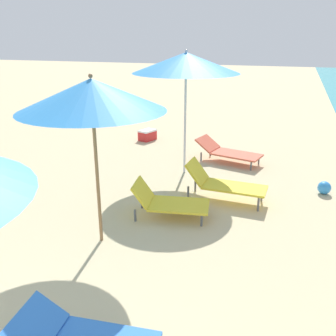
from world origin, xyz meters
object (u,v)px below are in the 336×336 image
lounger_farthest_shoreside (228,151)px  lounger_second_shoreside (168,201)px  umbrella_farthest (186,63)px  lounger_farthest_inland (223,183)px  cooler_box (147,135)px  beach_ball (324,188)px  umbrella_second (92,95)px

lounger_farthest_shoreside → lounger_second_shoreside: bearing=-83.9°
lounger_farthest_shoreside → umbrella_farthest: bearing=-114.3°
umbrella_farthest → lounger_farthest_inland: (1.13, -1.26, -2.08)m
lounger_farthest_inland → umbrella_farthest: bearing=134.3°
lounger_second_shoreside → lounger_farthest_shoreside: (0.44, 3.26, -0.00)m
lounger_second_shoreside → umbrella_farthest: 3.12m
umbrella_farthest → cooler_box: umbrella_farthest is taller
umbrella_farthest → lounger_farthest_shoreside: umbrella_farthest is taller
cooler_box → umbrella_farthest: bearing=-51.6°
lounger_farthest_inland → cooler_box: 4.65m
lounger_farthest_inland → beach_ball: bearing=29.6°
beach_ball → cooler_box: size_ratio=0.44×
lounger_farthest_shoreside → lounger_farthest_inland: bearing=-68.3°
umbrella_second → lounger_farthest_inland: 3.14m
lounger_farthest_shoreside → beach_ball: bearing=-17.8°
lounger_second_shoreside → lounger_farthest_inland: lounger_farthest_inland is taller
umbrella_second → lounger_farthest_shoreside: bearing=75.0°
lounger_farthest_shoreside → beach_ball: lounger_farthest_shoreside is taller
lounger_second_shoreside → beach_ball: size_ratio=5.30×
umbrella_second → lounger_farthest_shoreside: umbrella_second is taller
lounger_farthest_shoreside → cooler_box: lounger_farthest_shoreside is taller
lounger_second_shoreside → lounger_farthest_shoreside: bearing=72.3°
umbrella_second → umbrella_farthest: size_ratio=0.92×
beach_ball → umbrella_second: bearing=-137.9°
umbrella_farthest → cooler_box: bearing=128.4°
umbrella_second → cooler_box: size_ratio=4.27×
lounger_farthest_shoreside → cooler_box: (-2.65, 1.29, -0.12)m
umbrella_farthest → cooler_box: size_ratio=4.63×
umbrella_farthest → lounger_farthest_shoreside: (0.81, 1.03, -2.15)m
umbrella_second → umbrella_farthest: bearing=83.9°
lounger_farthest_inland → umbrella_second: bearing=-123.5°
umbrella_farthest → cooler_box: (-1.84, 2.32, -2.27)m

